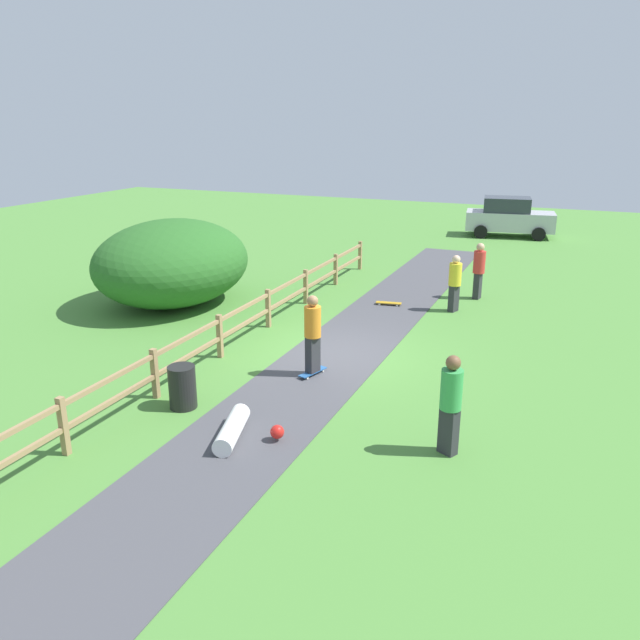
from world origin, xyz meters
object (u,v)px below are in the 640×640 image
at_px(trash_bin, 182,387).
at_px(bystander_green, 451,400).
at_px(bush_large, 172,262).
at_px(skater_fallen, 236,430).
at_px(bystander_red, 479,268).
at_px(parked_car_silver, 509,217).
at_px(bystander_yellow, 455,281).
at_px(skateboard_loose, 389,303).
at_px(skater_riding, 313,331).

xyz_separation_m(trash_bin, bystander_green, (5.39, 0.28, 0.58)).
distance_m(bush_large, skater_fallen, 9.51).
bearing_deg(bystander_red, parked_car_silver, 92.61).
height_order(trash_bin, parked_car_silver, parked_car_silver).
xyz_separation_m(bystander_yellow, bystander_red, (0.42, 1.72, 0.06)).
distance_m(skateboard_loose, bystander_red, 3.23).
distance_m(skater_riding, bystander_green, 4.27).
bearing_deg(parked_car_silver, skater_riding, -95.16).
height_order(bystander_green, bystander_red, bystander_green).
relative_size(skater_fallen, bystander_yellow, 0.86).
bearing_deg(skater_riding, bystander_yellow, 72.98).
bearing_deg(skateboard_loose, parked_car_silver, 82.35).
distance_m(trash_bin, bystander_yellow, 9.63).
distance_m(skater_fallen, skateboard_loose, 9.43).
bearing_deg(bystander_green, parked_car_silver, 94.62).
relative_size(trash_bin, skater_riding, 0.47).
relative_size(skateboard_loose, bystander_green, 0.44).
distance_m(skater_fallen, bystander_yellow, 9.87).
bearing_deg(skater_fallen, bystander_green, 15.74).
height_order(bush_large, trash_bin, bush_large).
bearing_deg(bush_large, bystander_red, 26.34).
bearing_deg(skateboard_loose, skater_riding, -89.43).
xyz_separation_m(skater_fallen, parked_car_silver, (1.90, 23.35, 0.76)).
distance_m(bush_large, skateboard_loose, 6.92).
bearing_deg(skateboard_loose, bystander_yellow, 5.89).
bearing_deg(skater_riding, bystander_red, 73.65).
bearing_deg(trash_bin, bush_large, 126.68).
distance_m(skater_riding, bystander_yellow, 6.60).
bearing_deg(trash_bin, skater_riding, 55.23).
xyz_separation_m(skater_fallen, skateboard_loose, (0.03, 9.43, -0.11)).
distance_m(skater_riding, skateboard_loose, 6.19).
bearing_deg(skater_riding, bush_large, 150.21).
xyz_separation_m(bush_large, skater_fallen, (6.33, -7.00, -1.13)).
relative_size(bush_large, bystander_yellow, 3.09).
xyz_separation_m(bush_large, trash_bin, (4.65, -6.24, -0.88)).
relative_size(bush_large, skateboard_loose, 6.56).
relative_size(skater_riding, bystander_green, 1.02).
distance_m(bush_large, skater_riding, 7.41).
distance_m(skateboard_loose, bystander_green, 9.20).
height_order(skater_fallen, bystander_red, bystander_red).
bearing_deg(bystander_green, skater_fallen, -164.26).
relative_size(skater_riding, skater_fallen, 1.27).
xyz_separation_m(bush_large, bystander_red, (8.78, 4.35, -0.31)).
relative_size(trash_bin, bystander_yellow, 0.51).
bearing_deg(bush_large, bystander_yellow, 17.48).
distance_m(trash_bin, bystander_red, 11.38).
height_order(skater_fallen, bystander_green, bystander_green).
bearing_deg(skateboard_loose, bystander_green, -66.36).
bearing_deg(skater_riding, trash_bin, -124.77).
distance_m(skater_riding, skater_fallen, 3.44).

